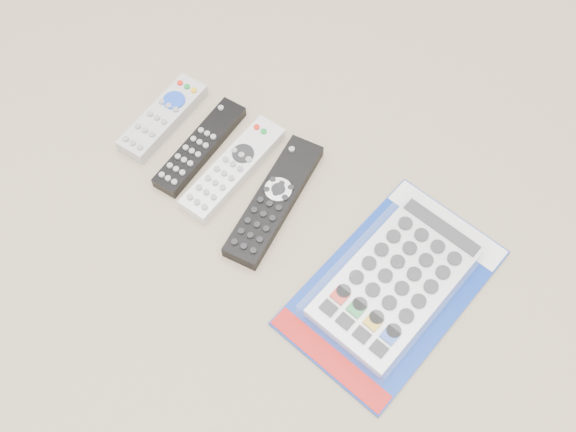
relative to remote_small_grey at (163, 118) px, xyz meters
The scene contains 5 objects.
remote_small_grey is the anchor object (origin of this frame).
remote_slim_black 0.08m from the remote_small_grey, ahead, with size 0.04×0.18×0.02m.
remote_silver_dvd 0.14m from the remote_small_grey, ahead, with size 0.06×0.19×0.02m.
remote_large_black 0.22m from the remote_small_grey, ahead, with size 0.07×0.22×0.02m.
jumbo_remote_packaged 0.43m from the remote_small_grey, ahead, with size 0.21×0.31×0.04m.
Camera 1 is at (0.28, -0.36, 0.78)m, focal length 40.00 mm.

